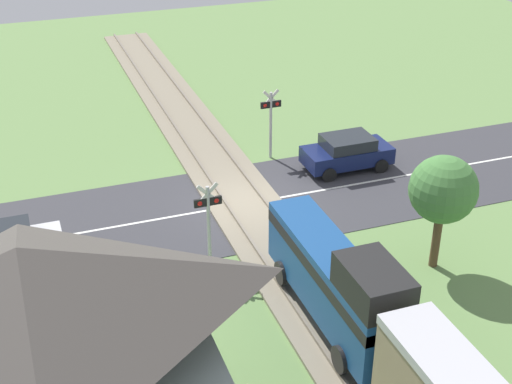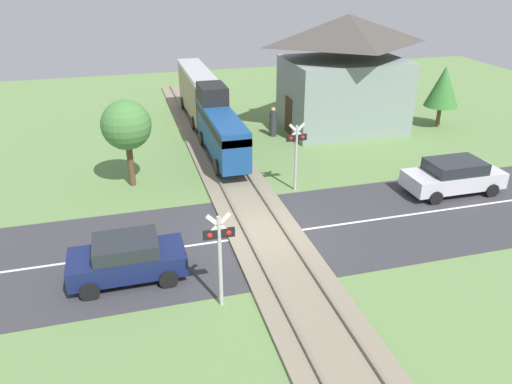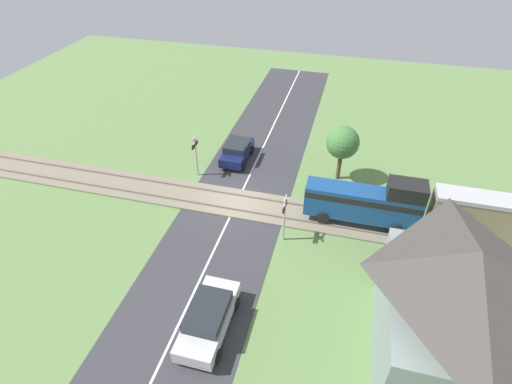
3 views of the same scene
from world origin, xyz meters
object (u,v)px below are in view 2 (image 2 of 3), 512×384
(station_building, at_px, (344,75))
(pedestrian_by_station, at_px, (273,123))
(train, at_px, (207,106))
(car_near_crossing, at_px, (127,258))
(crossing_signal_east_approach, at_px, (296,148))
(car_far_side, at_px, (453,176))
(crossing_signal_west_approach, at_px, (220,248))

(station_building, xyz_separation_m, pedestrian_by_station, (-4.34, -0.27, -2.45))
(train, distance_m, pedestrian_by_station, 3.88)
(car_near_crossing, height_order, crossing_signal_east_approach, crossing_signal_east_approach)
(train, relative_size, car_near_crossing, 3.85)
(train, height_order, pedestrian_by_station, train)
(crossing_signal_east_approach, bearing_deg, train, 106.79)
(crossing_signal_east_approach, distance_m, pedestrian_by_station, 7.49)
(car_far_side, bearing_deg, car_near_crossing, -168.33)
(crossing_signal_west_approach, bearing_deg, car_far_side, 23.66)
(crossing_signal_east_approach, distance_m, station_building, 9.47)
(station_building, bearing_deg, car_near_crossing, -136.05)
(train, bearing_deg, car_far_side, -48.41)
(car_far_side, relative_size, crossing_signal_west_approach, 1.38)
(station_building, bearing_deg, car_far_side, -84.40)
(pedestrian_by_station, bearing_deg, station_building, 3.52)
(crossing_signal_east_approach, relative_size, station_building, 0.43)
(crossing_signal_west_approach, relative_size, crossing_signal_east_approach, 1.00)
(crossing_signal_west_approach, distance_m, pedestrian_by_station, 15.63)
(train, distance_m, car_near_crossing, 13.93)
(crossing_signal_west_approach, bearing_deg, station_building, 54.55)
(train, bearing_deg, station_building, -3.10)
(train, xyz_separation_m, car_near_crossing, (-5.00, -12.96, -1.09))
(crossing_signal_west_approach, height_order, station_building, station_building)
(pedestrian_by_station, bearing_deg, crossing_signal_east_approach, -99.69)
(crossing_signal_west_approach, xyz_separation_m, crossing_signal_east_approach, (4.82, 7.07, 0.00))
(car_near_crossing, distance_m, station_building, 18.21)
(crossing_signal_west_approach, height_order, crossing_signal_east_approach, same)
(car_far_side, distance_m, station_building, 9.99)
(train, distance_m, station_building, 8.12)
(car_near_crossing, relative_size, crossing_signal_east_approach, 1.18)
(car_far_side, xyz_separation_m, pedestrian_by_station, (-5.29, 9.38, -0.01))
(crossing_signal_west_approach, bearing_deg, train, 80.91)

